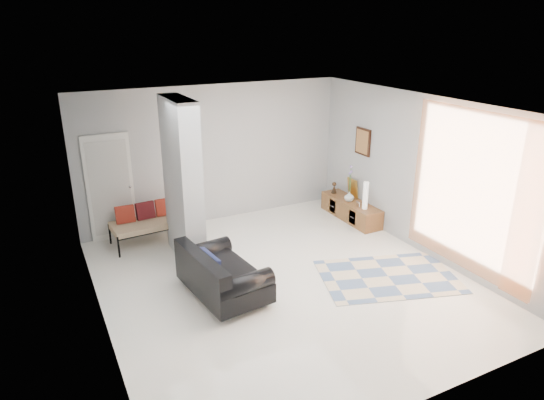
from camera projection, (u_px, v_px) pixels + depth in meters
name	position (u px, v px, depth m)	size (l,w,h in m)	color
floor	(284.00, 281.00, 7.80)	(6.00, 6.00, 0.00)	white
ceiling	(285.00, 107.00, 6.83)	(6.00, 6.00, 0.00)	white
wall_back	(214.00, 154.00, 9.83)	(6.00, 6.00, 0.00)	#ACAEB0
wall_front	(427.00, 293.00, 4.81)	(6.00, 6.00, 0.00)	#ACAEB0
wall_left	(94.00, 234.00, 6.15)	(6.00, 6.00, 0.00)	#ACAEB0
wall_right	(423.00, 175.00, 8.48)	(6.00, 6.00, 0.00)	#ACAEB0
partition_column	(182.00, 181.00, 8.19)	(0.35, 1.20, 2.80)	#AEB3B5
hallway_door	(110.00, 188.00, 9.03)	(0.85, 0.06, 2.04)	white
curtain	(472.00, 193.00, 7.47)	(2.55, 2.55, 0.00)	#FF8B43
wall_art	(363.00, 142.00, 9.81)	(0.04, 0.45, 0.55)	black
media_console	(351.00, 210.00, 10.22)	(0.45, 1.62, 0.80)	brown
loveseat	(220.00, 275.00, 7.28)	(1.08, 1.64, 0.76)	silver
daybed	(154.00, 220.00, 9.11)	(1.67, 0.79, 0.77)	black
area_rug	(388.00, 276.00, 7.94)	(2.17, 1.45, 0.01)	beige
cylinder_lamp	(365.00, 195.00, 9.65)	(0.10, 0.10, 0.56)	silver
bronze_figurine	(334.00, 188.00, 10.58)	(0.12, 0.12, 0.25)	black
vase	(349.00, 196.00, 10.11)	(0.20, 0.20, 0.21)	white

